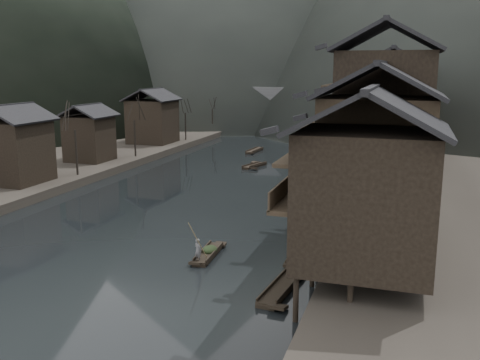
% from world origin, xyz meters
% --- Properties ---
extents(water, '(300.00, 300.00, 0.00)m').
position_xyz_m(water, '(0.00, 0.00, 0.00)').
color(water, black).
rests_on(water, ground).
extents(left_bank, '(40.00, 200.00, 1.20)m').
position_xyz_m(left_bank, '(-35.00, 40.00, 0.60)').
color(left_bank, '#2D2823').
rests_on(left_bank, ground).
extents(stilt_houses, '(9.00, 67.60, 16.55)m').
position_xyz_m(stilt_houses, '(17.28, 19.44, 8.90)').
color(stilt_houses, black).
rests_on(stilt_houses, ground).
extents(left_houses, '(8.10, 53.20, 8.73)m').
position_xyz_m(left_houses, '(-20.50, 20.12, 5.66)').
color(left_houses, black).
rests_on(left_houses, left_bank).
extents(bare_trees, '(3.68, 71.87, 7.35)m').
position_xyz_m(bare_trees, '(-17.00, 20.50, 6.33)').
color(bare_trees, black).
rests_on(bare_trees, left_bank).
extents(moored_sampans, '(3.19, 55.34, 0.47)m').
position_xyz_m(moored_sampans, '(12.21, 17.52, 0.20)').
color(moored_sampans, black).
rests_on(moored_sampans, water).
extents(midriver_boats, '(5.48, 17.81, 0.44)m').
position_xyz_m(midriver_boats, '(-2.11, 37.82, 0.20)').
color(midriver_boats, black).
rests_on(midriver_boats, water).
extents(stone_bridge, '(40.00, 6.00, 9.00)m').
position_xyz_m(stone_bridge, '(-0.00, 72.00, 5.11)').
color(stone_bridge, '#4C4C4F').
rests_on(stone_bridge, ground).
extents(hero_sampan, '(1.27, 4.77, 0.43)m').
position_xyz_m(hero_sampan, '(6.35, -2.64, 0.20)').
color(hero_sampan, black).
rests_on(hero_sampan, water).
extents(cargo_heap, '(1.04, 1.36, 0.62)m').
position_xyz_m(cargo_heap, '(6.36, -2.42, 0.74)').
color(cargo_heap, black).
rests_on(cargo_heap, hero_sampan).
extents(boatman, '(0.69, 0.59, 1.60)m').
position_xyz_m(boatman, '(6.24, -4.29, 1.23)').
color(boatman, slate).
rests_on(boatman, hero_sampan).
extents(bamboo_pole, '(0.80, 2.38, 3.86)m').
position_xyz_m(bamboo_pole, '(6.44, -4.29, 3.97)').
color(bamboo_pole, '#8C7A51').
rests_on(bamboo_pole, boatman).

